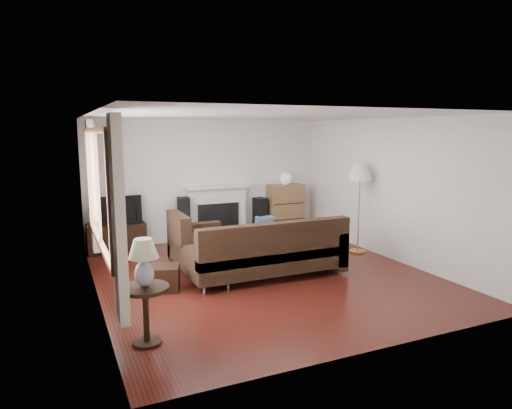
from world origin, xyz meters
name	(u,v)px	position (x,y,z in m)	size (l,w,h in m)	color
room	(264,198)	(0.00, 0.00, 1.25)	(5.10, 5.60, 2.54)	#4A1710
window	(98,188)	(-2.45, -0.20, 1.55)	(0.12, 2.74, 1.54)	brown
curtain_near	(118,220)	(-2.40, -1.72, 1.40)	(0.10, 0.35, 2.10)	white
curtain_far	(93,186)	(-2.40, 1.32, 1.40)	(0.10, 0.35, 2.10)	white
fireplace	(217,212)	(0.15, 2.64, 0.57)	(1.40, 0.26, 1.15)	white
tv_stand	(117,238)	(-1.94, 2.48, 0.27)	(1.07, 0.48, 0.53)	black
television	(115,210)	(-1.94, 2.48, 0.81)	(0.94, 0.12, 0.54)	black
speaker_left	(184,221)	(-0.60, 2.53, 0.47)	(0.26, 0.32, 0.95)	black
speaker_right	(260,217)	(1.11, 2.55, 0.42)	(0.23, 0.28, 0.84)	black
bookshelf	(285,209)	(1.71, 2.53, 0.55)	(0.80, 0.38, 1.10)	brown
globe_lamp	(286,179)	(1.71, 2.53, 1.23)	(0.26, 0.26, 0.26)	white
sectional_sofa	(266,249)	(0.02, -0.04, 0.43)	(2.69, 1.97, 0.87)	black
coffee_table	(233,242)	(0.07, 1.51, 0.19)	(0.98, 0.54, 0.38)	#9A7249
footstool	(165,278)	(-1.59, -0.01, 0.18)	(0.42, 0.42, 0.35)	black
floor_lamp	(359,208)	(2.22, 0.54, 0.84)	(0.43, 0.43, 1.68)	#B7893F
side_table	(146,315)	(-2.15, -1.61, 0.32)	(0.51, 0.51, 0.64)	black
table_lamp	(144,263)	(-2.15, -1.61, 0.90)	(0.32, 0.32, 0.51)	silver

